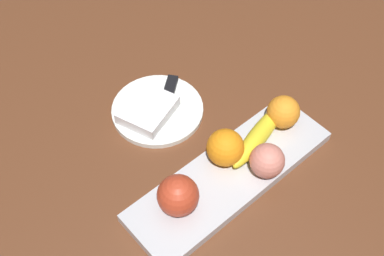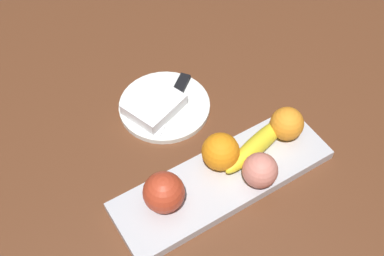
% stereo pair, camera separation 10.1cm
% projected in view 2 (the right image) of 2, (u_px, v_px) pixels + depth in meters
% --- Properties ---
extents(ground_plane, '(2.40, 2.40, 0.00)m').
position_uv_depth(ground_plane, '(222.00, 192.00, 0.98)').
color(ground_plane, brown).
extents(fruit_tray, '(0.45, 0.14, 0.02)m').
position_uv_depth(fruit_tray, '(223.00, 180.00, 0.99)').
color(fruit_tray, silver).
rests_on(fruit_tray, ground_plane).
extents(apple, '(0.08, 0.08, 0.08)m').
position_uv_depth(apple, '(164.00, 192.00, 0.91)').
color(apple, '#BB3C22').
rests_on(apple, fruit_tray).
extents(banana, '(0.20, 0.08, 0.04)m').
position_uv_depth(banana, '(258.00, 144.00, 1.00)').
color(banana, yellow).
rests_on(banana, fruit_tray).
extents(orange_near_apple, '(0.07, 0.07, 0.07)m').
position_uv_depth(orange_near_apple, '(287.00, 124.00, 1.02)').
color(orange_near_apple, orange).
rests_on(orange_near_apple, fruit_tray).
extents(orange_near_banana, '(0.08, 0.08, 0.08)m').
position_uv_depth(orange_near_banana, '(221.00, 152.00, 0.97)').
color(orange_near_banana, orange).
rests_on(orange_near_banana, fruit_tray).
extents(peach, '(0.07, 0.07, 0.07)m').
position_uv_depth(peach, '(260.00, 170.00, 0.95)').
color(peach, '#D77C6B').
rests_on(peach, fruit_tray).
extents(dinner_plate, '(0.20, 0.20, 0.01)m').
position_uv_depth(dinner_plate, '(165.00, 106.00, 1.11)').
color(dinner_plate, white).
rests_on(dinner_plate, ground_plane).
extents(folded_napkin, '(0.14, 0.13, 0.03)m').
position_uv_depth(folded_napkin, '(154.00, 105.00, 1.09)').
color(folded_napkin, white).
rests_on(folded_napkin, dinner_plate).
extents(knife, '(0.16, 0.13, 0.01)m').
position_uv_depth(knife, '(177.00, 94.00, 1.12)').
color(knife, silver).
rests_on(knife, dinner_plate).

